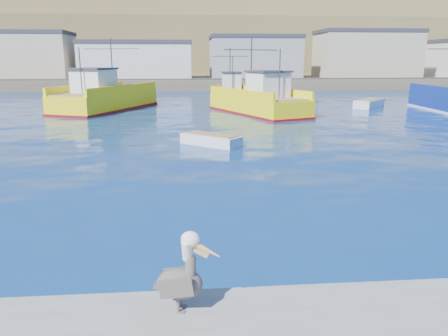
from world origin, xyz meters
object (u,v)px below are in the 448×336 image
skiff_far (369,104)px  trawler_yellow_b (259,102)px  trawler_yellow_a (105,98)px  boat_orange (231,91)px  skiff_mid (211,141)px  pelican (182,277)px

skiff_far → trawler_yellow_b: bearing=-160.4°
trawler_yellow_a → skiff_far: size_ratio=3.02×
skiff_far → boat_orange: bearing=144.1°
skiff_mid → boat_orange: bearing=82.0°
trawler_yellow_b → skiff_mid: trawler_yellow_b is taller
skiff_mid → pelican: (-1.44, -17.19, 0.86)m
trawler_yellow_b → boat_orange: (-1.11, 13.59, -0.04)m
skiff_mid → pelican: pelican is taller
skiff_far → pelican: pelican is taller
skiff_far → pelican: size_ratio=3.18×
skiff_far → pelican: (-18.32, -35.77, 0.78)m
skiff_mid → trawler_yellow_b: bearing=70.6°
trawler_yellow_a → boat_orange: trawler_yellow_a is taller
boat_orange → pelican: boat_orange is taller
trawler_yellow_b → boat_orange: 13.63m
trawler_yellow_a → trawler_yellow_b: bearing=-17.1°
boat_orange → skiff_mid: bearing=-98.0°
trawler_yellow_b → pelican: (-6.49, -31.55, 0.05)m
trawler_yellow_a → skiff_far: bearing=-0.2°
trawler_yellow_b → pelican: 32.21m
trawler_yellow_a → trawler_yellow_b: (14.02, -4.32, -0.08)m
boat_orange → skiff_mid: 28.23m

